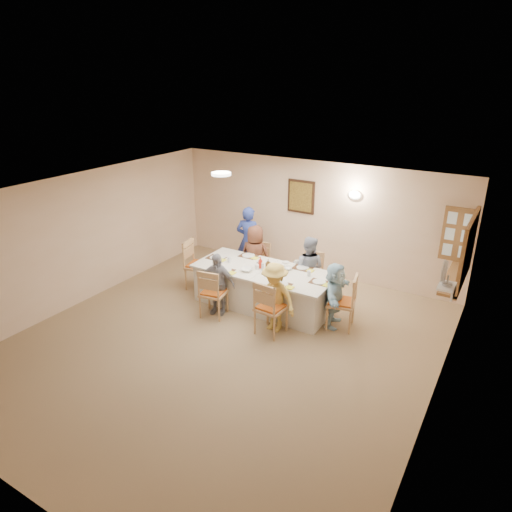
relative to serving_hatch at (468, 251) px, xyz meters
The scene contains 49 objects.
ground 4.28m from the serving_hatch, 143.22° to the right, with size 7.00×7.00×0.00m, color #846D4F.
room_walls 4.01m from the serving_hatch, 143.22° to the right, with size 7.00×7.00×7.00m.
wall_picture 3.67m from the serving_hatch, 163.15° to the left, with size 0.62×0.05×0.72m.
wall_sconce 2.56m from the serving_hatch, 155.76° to the left, with size 0.26×0.09×0.18m, color white.
ceiling_light 4.41m from the serving_hatch, 167.93° to the right, with size 0.36×0.36×0.05m, color white.
serving_hatch is the anchor object (origin of this frame).
hatch_sill 0.54m from the serving_hatch, behind, with size 0.30×1.50×0.05m, color brown.
shutter_door 0.80m from the serving_hatch, 108.89° to the left, with size 0.55×0.04×1.00m, color brown.
fan_shelf 1.36m from the serving_hatch, 93.39° to the right, with size 0.22×0.36×0.03m, color white.
desk_fan 1.36m from the serving_hatch, 94.66° to the right, with size 0.30×0.30×0.28m, color #A5A5A8, non-canonical shape.
dining_table 3.60m from the serving_hatch, 165.13° to the right, with size 2.66×1.13×0.76m, color silver.
chair_back_left 4.05m from the serving_hatch, behind, with size 0.43×0.43×0.89m, color tan, non-canonical shape.
chair_back_right 2.90m from the serving_hatch, behind, with size 0.44×0.44×0.91m, color tan, non-canonical shape.
chair_front_left 4.37m from the serving_hatch, 156.76° to the right, with size 0.46×0.46×0.95m, color tan, non-canonical shape.
chair_front_right 3.34m from the serving_hatch, 148.21° to the right, with size 0.48×0.48×1.00m, color tan, non-canonical shape.
chair_left_end 5.03m from the serving_hatch, 169.75° to the right, with size 0.49×0.49×1.03m, color tan, non-canonical shape.
chair_right_end 2.21m from the serving_hatch, 153.46° to the right, with size 0.48×0.48×1.00m, color tan, non-canonical shape.
diner_back_left 4.00m from the serving_hatch, behind, with size 0.71×0.52×1.32m, color #582F20.
diner_back_right 2.84m from the serving_hatch, behind, with size 0.69×0.57×1.31m, color #858CA5.
diner_front_left 4.30m from the serving_hatch, 158.26° to the right, with size 0.74×0.42×1.19m, color gray.
diner_front_right 3.24m from the serving_hatch, 150.08° to the right, with size 0.85×0.54×1.25m, color #DEB651.
diner_right_end 2.27m from the serving_hatch, 155.05° to the right, with size 0.53×1.14×1.18m, color #B5E1F9.
caregiver 4.43m from the serving_hatch, behind, with size 0.62×0.46×1.55m, color navy.
placemat_fl 4.18m from the serving_hatch, 161.62° to the right, with size 0.34×0.26×0.01m, color #472B19.
plate_fl 4.18m from the serving_hatch, 161.62° to the right, with size 0.25×0.25×0.02m, color white.
napkin_fl 4.03m from the serving_hatch, 160.12° to the right, with size 0.14×0.14×0.01m, color yellow.
placemat_fr 3.09m from the serving_hatch, 154.39° to the right, with size 0.33×0.25×0.01m, color #472B19.
plate_fr 3.09m from the serving_hatch, 154.39° to the right, with size 0.22×0.22×0.01m, color white.
napkin_fr 2.96m from the serving_hatch, 151.93° to the right, with size 0.14×0.14×0.01m, color yellow.
placemat_bl 4.00m from the serving_hatch, behind, with size 0.36×0.27×0.01m, color #472B19.
plate_bl 4.00m from the serving_hatch, behind, with size 0.26×0.26×0.02m, color white.
napkin_bl 3.83m from the serving_hatch, behind, with size 0.13×0.13×0.01m, color yellow.
placemat_br 2.84m from the serving_hatch, behind, with size 0.36×0.27×0.01m, color #472B19.
plate_br 2.84m from the serving_hatch, behind, with size 0.23×0.23×0.01m, color white.
napkin_br 2.68m from the serving_hatch, 168.63° to the right, with size 0.13×0.13×0.01m, color yellow.
placemat_le 4.56m from the serving_hatch, 168.73° to the right, with size 0.36×0.26×0.01m, color #472B19.
plate_le 4.55m from the serving_hatch, 168.73° to the right, with size 0.25×0.25×0.02m, color white.
napkin_le 4.39m from the serving_hatch, 167.62° to the right, with size 0.14×0.14×0.01m, color yellow.
placemat_re 2.47m from the serving_hatch, 158.13° to the right, with size 0.33×0.24×0.01m, color #472B19.
plate_re 2.47m from the serving_hatch, 158.13° to the right, with size 0.23×0.23×0.01m, color white.
napkin_re 2.33m from the serving_hatch, 155.19° to the right, with size 0.15×0.15×0.01m, color yellow.
teacup_a 4.35m from the serving_hatch, 164.11° to the right, with size 0.13×0.13×0.09m, color white.
teacup_b 3.00m from the serving_hatch, behind, with size 0.11×0.11×0.08m, color white.
bowl_a 3.79m from the serving_hatch, 162.58° to the right, with size 0.25×0.25×0.05m, color white.
bowl_b 3.08m from the serving_hatch, 167.21° to the right, with size 0.18×0.18×0.06m, color white.
condiment_ketchup 3.56m from the serving_hatch, 165.77° to the right, with size 0.12×0.12×0.23m, color red.
condiment_brown 3.43m from the serving_hatch, 166.42° to the right, with size 0.10×0.10×0.18m, color #543A16.
condiment_malt 3.40m from the serving_hatch, 163.71° to the right, with size 0.12×0.12×0.15m, color #543A16.
drinking_glass 3.62m from the serving_hatch, 166.53° to the right, with size 0.07×0.07×0.11m, color silver.
Camera 1 is at (3.79, -5.29, 4.18)m, focal length 32.00 mm.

